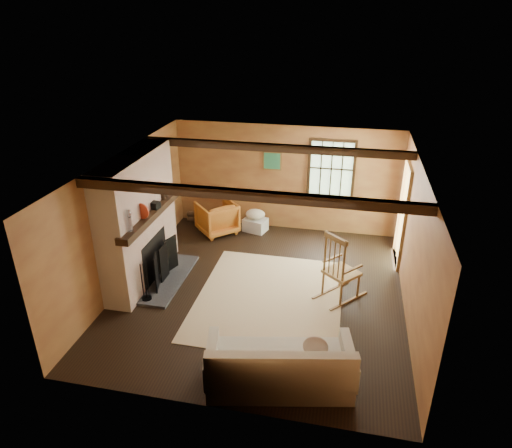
% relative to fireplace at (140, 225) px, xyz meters
% --- Properties ---
extents(ground, '(5.50, 5.50, 0.00)m').
position_rel_fireplace_xyz_m(ground, '(2.23, 0.00, -1.10)').
color(ground, black).
rests_on(ground, ground).
extents(room_envelope, '(5.02, 5.52, 2.44)m').
position_rel_fireplace_xyz_m(room_envelope, '(2.45, 0.26, 0.53)').
color(room_envelope, '#AF773E').
rests_on(room_envelope, ground).
extents(fireplace, '(1.02, 2.30, 2.40)m').
position_rel_fireplace_xyz_m(fireplace, '(0.00, 0.00, 0.00)').
color(fireplace, '#AD5843').
rests_on(fireplace, ground).
extents(rug, '(2.50, 3.00, 0.01)m').
position_rel_fireplace_xyz_m(rug, '(2.43, -0.20, -1.10)').
color(rug, tan).
rests_on(rug, ground).
extents(rocking_chair, '(0.96, 1.00, 1.27)m').
position_rel_fireplace_xyz_m(rocking_chair, '(3.60, 0.09, -0.57)').
color(rocking_chair, tan).
rests_on(rocking_chair, ground).
extents(sofa, '(2.08, 1.23, 0.79)m').
position_rel_fireplace_xyz_m(sofa, '(2.94, -2.19, -0.82)').
color(sofa, beige).
rests_on(sofa, ground).
extents(firewood_pile, '(0.72, 0.13, 0.26)m').
position_rel_fireplace_xyz_m(firewood_pile, '(0.28, 2.60, -0.97)').
color(firewood_pile, brown).
rests_on(firewood_pile, ground).
extents(laundry_basket, '(0.58, 0.50, 0.30)m').
position_rel_fireplace_xyz_m(laundry_basket, '(1.61, 2.42, -0.95)').
color(laundry_basket, silver).
rests_on(laundry_basket, ground).
extents(basket_pillow, '(0.53, 0.47, 0.22)m').
position_rel_fireplace_xyz_m(basket_pillow, '(1.61, 2.42, -0.69)').
color(basket_pillow, beige).
rests_on(basket_pillow, laundry_basket).
extents(armchair, '(1.12, 1.12, 0.73)m').
position_rel_fireplace_xyz_m(armchair, '(0.78, 2.16, -0.74)').
color(armchair, '#BF6026').
rests_on(armchair, ground).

